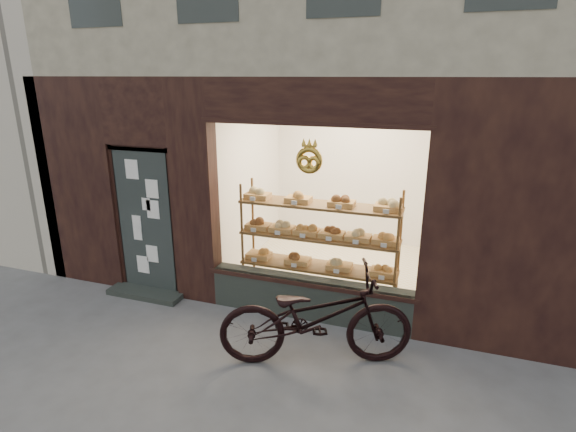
% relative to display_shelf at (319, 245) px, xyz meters
% --- Properties ---
extents(ground, '(90.00, 90.00, 0.00)m').
position_rel_display_shelf_xyz_m(ground, '(-0.45, -2.55, -0.87)').
color(ground, slate).
extents(display_shelf, '(2.20, 0.45, 1.70)m').
position_rel_display_shelf_xyz_m(display_shelf, '(0.00, 0.00, 0.00)').
color(display_shelf, brown).
rests_on(display_shelf, ground).
extents(bicycle, '(2.27, 1.45, 1.12)m').
position_rel_display_shelf_xyz_m(bicycle, '(0.35, -1.36, -0.31)').
color(bicycle, black).
rests_on(bicycle, ground).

